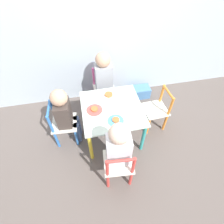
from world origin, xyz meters
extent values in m
plane|color=#5B514C|center=(0.00, 0.00, 0.00)|extent=(6.00, 6.00, 0.00)
cube|color=silver|center=(0.00, 0.00, 0.43)|extent=(0.61, 0.61, 0.02)
cylinder|color=yellow|center=(-0.27, -0.27, 0.21)|extent=(0.04, 0.04, 0.42)
cylinder|color=teal|center=(0.27, -0.27, 0.21)|extent=(0.04, 0.04, 0.42)
cylinder|color=#8E51BC|center=(-0.27, 0.27, 0.21)|extent=(0.04, 0.04, 0.42)
cylinder|color=green|center=(0.27, 0.27, 0.21)|extent=(0.04, 0.04, 0.42)
cube|color=silver|center=(0.00, 0.51, 0.27)|extent=(0.26, 0.26, 0.02)
cylinder|color=#E5599E|center=(-0.11, 0.40, 0.13)|extent=(0.03, 0.03, 0.27)
cylinder|color=#E5599E|center=(0.10, 0.41, 0.13)|extent=(0.03, 0.03, 0.27)
cylinder|color=#E5599E|center=(-0.11, 0.62, 0.13)|extent=(0.03, 0.03, 0.27)
cylinder|color=#E5599E|center=(0.10, 0.62, 0.13)|extent=(0.03, 0.03, 0.27)
cylinder|color=#E5599E|center=(-0.11, 0.62, 0.39)|extent=(0.03, 0.03, 0.26)
cylinder|color=#E5599E|center=(0.10, 0.62, 0.39)|extent=(0.03, 0.03, 0.26)
cylinder|color=#E5599E|center=(0.00, 0.62, 0.51)|extent=(0.21, 0.03, 0.02)
cube|color=silver|center=(-0.05, -0.51, 0.27)|extent=(0.28, 0.28, 0.02)
cylinder|color=#DB3D38|center=(0.07, -0.41, 0.13)|extent=(0.03, 0.03, 0.27)
cylinder|color=#DB3D38|center=(-0.14, -0.39, 0.13)|extent=(0.03, 0.03, 0.27)
cylinder|color=#DB3D38|center=(0.05, -0.62, 0.13)|extent=(0.03, 0.03, 0.27)
cylinder|color=#DB3D38|center=(-0.16, -0.60, 0.13)|extent=(0.03, 0.03, 0.27)
cylinder|color=#DB3D38|center=(0.05, -0.62, 0.39)|extent=(0.03, 0.03, 0.26)
cylinder|color=#DB3D38|center=(-0.16, -0.60, 0.39)|extent=(0.03, 0.03, 0.26)
cylinder|color=#DB3D38|center=(-0.06, -0.61, 0.51)|extent=(0.21, 0.04, 0.02)
cube|color=silver|center=(-0.51, 0.04, 0.27)|extent=(0.28, 0.28, 0.02)
cylinder|color=#387AD1|center=(-0.41, -0.08, 0.13)|extent=(0.03, 0.03, 0.27)
cylinder|color=#387AD1|center=(-0.40, 0.14, 0.13)|extent=(0.03, 0.03, 0.27)
cylinder|color=#387AD1|center=(-0.62, -0.06, 0.13)|extent=(0.03, 0.03, 0.27)
cylinder|color=#387AD1|center=(-0.61, 0.15, 0.13)|extent=(0.03, 0.03, 0.27)
cylinder|color=#387AD1|center=(-0.62, -0.06, 0.39)|extent=(0.03, 0.03, 0.26)
cylinder|color=#387AD1|center=(-0.61, 0.15, 0.39)|extent=(0.03, 0.03, 0.26)
cylinder|color=#387AD1|center=(-0.61, 0.05, 0.51)|extent=(0.04, 0.21, 0.02)
cube|color=silver|center=(0.51, 0.03, 0.27)|extent=(0.27, 0.27, 0.02)
cylinder|color=orange|center=(0.40, 0.13, 0.13)|extent=(0.03, 0.03, 0.27)
cylinder|color=orange|center=(0.41, -0.08, 0.13)|extent=(0.03, 0.03, 0.27)
cylinder|color=orange|center=(0.61, 0.14, 0.13)|extent=(0.03, 0.03, 0.27)
cylinder|color=orange|center=(0.62, -0.07, 0.13)|extent=(0.03, 0.03, 0.27)
cylinder|color=orange|center=(0.61, 0.14, 0.39)|extent=(0.03, 0.03, 0.26)
cylinder|color=orange|center=(0.62, -0.07, 0.39)|extent=(0.03, 0.03, 0.26)
cylinder|color=orange|center=(0.62, 0.04, 0.51)|extent=(0.04, 0.21, 0.02)
cylinder|color=#4C608E|center=(-0.05, 0.39, 0.14)|extent=(0.07, 0.07, 0.28)
cylinder|color=#4C608E|center=(0.05, 0.39, 0.14)|extent=(0.07, 0.07, 0.28)
cube|color=#999EA8|center=(0.00, 0.49, 0.45)|extent=(0.20, 0.14, 0.34)
sphere|color=tan|center=(0.00, 0.49, 0.70)|extent=(0.17, 0.17, 0.17)
cylinder|color=#38383D|center=(0.01, -0.39, 0.14)|extent=(0.07, 0.07, 0.28)
cylinder|color=#38383D|center=(-0.09, -0.38, 0.14)|extent=(0.07, 0.07, 0.28)
cube|color=silver|center=(-0.05, -0.49, 0.45)|extent=(0.21, 0.16, 0.33)
sphere|color=beige|center=(-0.05, -0.49, 0.69)|extent=(0.17, 0.17, 0.17)
cylinder|color=#4C608E|center=(-0.39, -0.02, 0.14)|extent=(0.07, 0.07, 0.28)
cylinder|color=#4C608E|center=(-0.39, 0.08, 0.14)|extent=(0.07, 0.07, 0.28)
cube|color=#423833|center=(-0.49, 0.04, 0.43)|extent=(0.15, 0.21, 0.29)
sphere|color=tan|center=(-0.49, 0.04, 0.64)|extent=(0.16, 0.16, 0.16)
cylinder|color=white|center=(0.00, 0.18, 0.45)|extent=(0.19, 0.19, 0.01)
cylinder|color=#CC6633|center=(0.00, 0.18, 0.46)|extent=(0.09, 0.09, 0.02)
cylinder|color=#4C9EE0|center=(0.00, -0.18, 0.45)|extent=(0.15, 0.15, 0.01)
cylinder|color=#CC6633|center=(0.00, -0.18, 0.46)|extent=(0.07, 0.07, 0.02)
cylinder|color=#E54C47|center=(-0.18, 0.00, 0.45)|extent=(0.16, 0.16, 0.01)
cylinder|color=#CC6633|center=(-0.18, 0.00, 0.46)|extent=(0.07, 0.07, 0.02)
cube|color=#4C7FB7|center=(0.51, 0.56, 0.08)|extent=(0.29, 0.17, 0.15)
camera|label=1|loc=(-0.24, -1.19, 1.74)|focal=28.00mm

